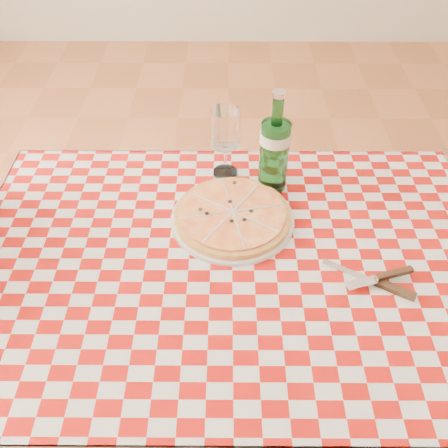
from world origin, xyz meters
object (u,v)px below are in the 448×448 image
object	(u,v)px
wine_glass	(225,143)
dining_table	(232,285)
water_bottle	(275,142)
pizza_plate	(233,215)

from	to	relation	value
wine_glass	dining_table	bearing A→B (deg)	-87.05
wine_glass	water_bottle	bearing A→B (deg)	-24.39
pizza_plate	dining_table	bearing A→B (deg)	-90.70
water_bottle	wine_glass	distance (m)	0.15
water_bottle	wine_glass	bearing A→B (deg)	155.61
pizza_plate	water_bottle	world-z (taller)	water_bottle
dining_table	pizza_plate	bearing A→B (deg)	89.30
dining_table	pizza_plate	distance (m)	0.18
dining_table	wine_glass	bearing A→B (deg)	92.95
dining_table	wine_glass	size ratio (longest dim) A/B	5.82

